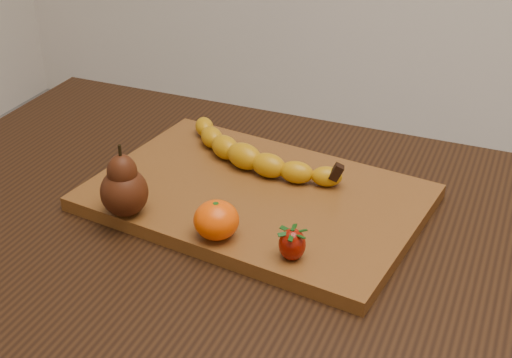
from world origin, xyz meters
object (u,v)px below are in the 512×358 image
at_px(pear, 123,180).
at_px(mandarin, 216,220).
at_px(cutting_board, 256,198).
at_px(table, 227,274).

xyz_separation_m(pear, mandarin, (0.14, -0.00, -0.02)).
bearing_deg(pear, cutting_board, 40.35).
distance_m(pear, mandarin, 0.14).
relative_size(cutting_board, mandarin, 7.82).
xyz_separation_m(table, mandarin, (0.02, -0.07, 0.14)).
relative_size(cutting_board, pear, 4.56).
distance_m(table, pear, 0.21).
height_order(table, mandarin, mandarin).
bearing_deg(mandarin, cutting_board, 88.70).
relative_size(pear, mandarin, 1.72).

